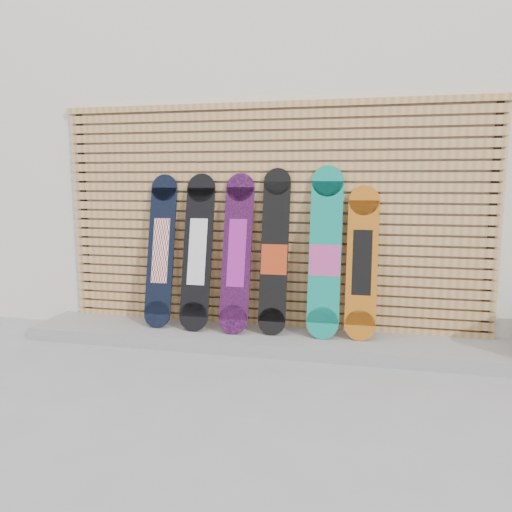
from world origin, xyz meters
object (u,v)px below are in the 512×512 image
object	(u,v)px
snowboard_0	(161,251)
snowboard_2	(237,253)
snowboard_4	(325,253)
snowboard_3	(275,252)
snowboard_1	(198,252)
snowboard_5	(362,263)

from	to	relation	value
snowboard_0	snowboard_2	bearing A→B (deg)	-1.35
snowboard_4	snowboard_2	bearing A→B (deg)	-178.66
snowboard_2	snowboard_3	size ratio (longest dim) A/B	0.97
snowboard_1	snowboard_2	size ratio (longest dim) A/B	1.00
snowboard_2	snowboard_3	world-z (taller)	snowboard_3
snowboard_2	snowboard_4	size ratio (longest dim) A/B	0.96
snowboard_2	snowboard_3	bearing A→B (deg)	3.92
snowboard_0	snowboard_1	world-z (taller)	snowboard_1
snowboard_2	snowboard_5	bearing A→B (deg)	1.80
snowboard_3	snowboard_4	distance (m)	0.48
snowboard_5	snowboard_3	bearing A→B (deg)	-179.14
snowboard_3	snowboard_4	bearing A→B (deg)	-0.62
snowboard_4	snowboard_3	bearing A→B (deg)	179.38
snowboard_2	snowboard_4	bearing A→B (deg)	1.34
snowboard_0	snowboard_1	xyz separation A→B (m)	(0.39, -0.01, 0.00)
snowboard_1	snowboard_2	xyz separation A→B (m)	(0.40, -0.00, 0.00)
snowboard_3	snowboard_5	world-z (taller)	snowboard_3
snowboard_0	snowboard_4	distance (m)	1.62
snowboard_2	snowboard_5	world-z (taller)	snowboard_2
snowboard_1	snowboard_3	bearing A→B (deg)	1.59
snowboard_0	snowboard_3	bearing A→B (deg)	0.31
snowboard_0	snowboard_2	distance (m)	0.79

